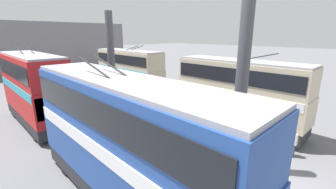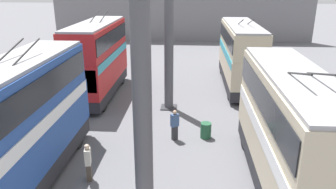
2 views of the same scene
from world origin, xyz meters
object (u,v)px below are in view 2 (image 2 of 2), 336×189
Objects in this scene: bus_left_near at (290,126)px; person_aisle_midway at (175,124)px; bus_right_far at (97,55)px; bus_left_far at (241,51)px; person_by_right_row at (88,162)px; bus_right_near at (10,125)px; oil_drum at (206,130)px.

person_aisle_midway is at bearing 49.75° from bus_left_near.
bus_right_far is 9.42m from person_aisle_midway.
bus_left_far is 16.47m from person_by_right_row.
person_by_right_row is (-11.02, -2.52, -2.14)m from bus_right_far.
bus_right_near reaches higher than bus_left_near.
person_aisle_midway is at bearing -49.49° from bus_right_near.
bus_right_far is at bearing 44.49° from bus_left_near.
person_aisle_midway is at bearing 102.39° from oil_drum.
bus_left_near is 0.89× the size of bus_right_near.
bus_left_far is at bearing -0.00° from bus_left_near.
bus_right_far reaches higher than bus_left_near.
oil_drum is at bearing 162.59° from bus_left_far.
person_aisle_midway is 2.00× the size of oil_drum.
bus_left_near is 1.08× the size of bus_right_far.
person_by_right_row is 2.02× the size of oil_drum.
bus_right_near is 6.36× the size of person_aisle_midway.
bus_left_near is 5.84m from oil_drum.
bus_left_near is at bearing -135.51° from bus_right_far.
oil_drum is (0.37, -1.69, -0.48)m from person_aisle_midway.
bus_right_near is 9.81m from oil_drum.
person_by_right_row reaches higher than person_aisle_midway.
bus_left_near is 6.48m from person_aisle_midway.
bus_left_near is 5.57× the size of person_by_right_row.
person_by_right_row is 5.37m from person_aisle_midway.
person_by_right_row reaches higher than oil_drum.
person_by_right_row is (-0.09, 8.21, -1.91)m from bus_left_near.
bus_left_near reaches higher than person_by_right_row.
bus_left_far is at bearing -17.41° from oil_drum.
bus_left_near is 14.05m from bus_left_far.
bus_right_near is at bearing 180.00° from bus_right_far.
bus_right_far is 10.45m from oil_drum.
person_aisle_midway is at bearing 154.81° from bus_left_far.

